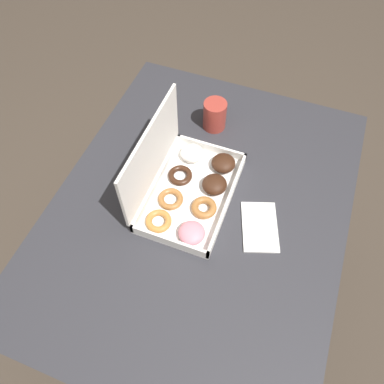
# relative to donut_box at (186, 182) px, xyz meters

# --- Properties ---
(ground_plane) EXTENTS (8.00, 8.00, 0.00)m
(ground_plane) POSITION_rel_donut_box_xyz_m (-0.04, -0.06, -0.80)
(ground_plane) COLOR #42382D
(dining_table) EXTENTS (1.09, 0.84, 0.76)m
(dining_table) POSITION_rel_donut_box_xyz_m (-0.04, -0.06, -0.15)
(dining_table) COLOR #2D2D33
(dining_table) RESTS_ON ground_plane
(donut_box) EXTENTS (0.36, 0.24, 0.24)m
(donut_box) POSITION_rel_donut_box_xyz_m (0.00, 0.00, 0.00)
(donut_box) COLOR white
(donut_box) RESTS_ON dining_table
(coffee_mug) EXTENTS (0.08, 0.08, 0.10)m
(coffee_mug) POSITION_rel_donut_box_xyz_m (0.28, 0.01, 0.01)
(coffee_mug) COLOR #A3382D
(coffee_mug) RESTS_ON dining_table
(paper_napkin) EXTENTS (0.18, 0.14, 0.01)m
(paper_napkin) POSITION_rel_donut_box_xyz_m (-0.04, -0.24, -0.04)
(paper_napkin) COLOR white
(paper_napkin) RESTS_ON dining_table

